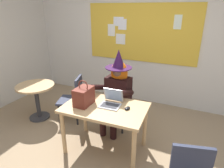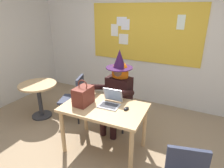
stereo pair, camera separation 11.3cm
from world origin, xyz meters
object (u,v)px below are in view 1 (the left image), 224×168
side_table_round (36,94)px  chair_spare_by_window (74,97)px  desk_main (105,113)px  chair_at_desk (119,100)px  laptop (111,102)px  computer_mouse (127,108)px  handbag (84,96)px  person_costumed (117,88)px

side_table_round → chair_spare_by_window: 0.74m
desk_main → chair_at_desk: (-0.08, 0.73, -0.15)m
laptop → chair_spare_by_window: 1.10m
chair_at_desk → side_table_round: 1.60m
chair_at_desk → computer_mouse: 0.83m
handbag → side_table_round: 1.40m
desk_main → laptop: size_ratio=3.93×
laptop → person_costumed: bearing=101.5°
person_costumed → computer_mouse: (0.40, -0.55, -0.02)m
handbag → desk_main: bearing=12.4°
desk_main → handbag: handbag is taller
chair_spare_by_window → computer_mouse: bearing=140.8°
laptop → side_table_round: laptop is taller
handbag → side_table_round: size_ratio=0.53×
chair_at_desk → person_costumed: person_costumed is taller
desk_main → laptop: bearing=58.7°
computer_mouse → chair_spare_by_window: 1.34m
handbag → side_table_round: bearing=165.4°
desk_main → handbag: 0.39m
person_costumed → side_table_round: size_ratio=2.03×
handbag → chair_spare_by_window: handbag is taller
chair_spare_by_window → side_table_round: bearing=-0.0°
desk_main → chair_at_desk: size_ratio=1.38×
person_costumed → computer_mouse: size_ratio=13.78×
laptop → handbag: bearing=-159.6°
computer_mouse → side_table_round: size_ratio=0.15×
laptop → chair_spare_by_window: (-0.97, 0.42, -0.30)m
handbag → side_table_round: handbag is taller
person_costumed → side_table_round: person_costumed is taller
laptop → chair_at_desk: bearing=98.4°
desk_main → chair_spare_by_window: chair_spare_by_window is taller
laptop → handbag: 0.40m
side_table_round → person_costumed: bearing=12.5°
desk_main → side_table_round: 1.64m
desk_main → computer_mouse: 0.35m
chair_at_desk → handbag: bearing=-15.4°
chair_at_desk → chair_spare_by_window: (-0.84, -0.22, -0.00)m
chair_at_desk → side_table_round: bearing=-73.0°
desk_main → computer_mouse: computer_mouse is taller
person_costumed → desk_main: bearing=10.6°
chair_spare_by_window → handbag: bearing=117.5°
desk_main → side_table_round: size_ratio=1.72×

